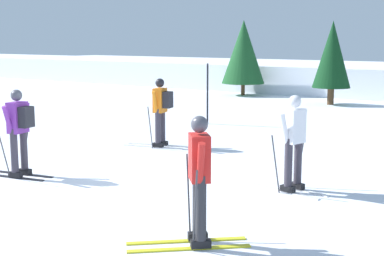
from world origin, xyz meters
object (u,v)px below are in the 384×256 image
(trail_marker_pole, at_px, (208,94))
(skier_red, at_px, (199,177))
(skier_orange, at_px, (161,109))
(conifer_far_left, at_px, (243,52))
(skier_purple, at_px, (19,128))
(skier_white, at_px, (293,140))
(conifer_far_centre, at_px, (332,55))

(trail_marker_pole, bearing_deg, skier_red, -57.31)
(skier_orange, bearing_deg, conifer_far_left, 110.93)
(skier_purple, bearing_deg, skier_white, 23.30)
(skier_purple, bearing_deg, trail_marker_pole, 95.66)
(skier_white, bearing_deg, conifer_far_centre, 108.35)
(skier_purple, xyz_separation_m, skier_white, (4.81, 2.07, -0.04))
(skier_orange, height_order, conifer_far_left, conifer_far_left)
(skier_orange, relative_size, conifer_far_left, 0.48)
(skier_purple, xyz_separation_m, conifer_far_left, (-4.38, 16.40, 1.10))
(skier_purple, xyz_separation_m, skier_orange, (0.37, 3.98, -0.00))
(skier_white, height_order, conifer_far_left, conifer_far_left)
(skier_orange, height_order, skier_white, same)
(skier_white, height_order, trail_marker_pole, trail_marker_pole)
(conifer_far_left, bearing_deg, skier_white, -57.34)
(skier_red, bearing_deg, trail_marker_pole, 122.69)
(skier_orange, relative_size, conifer_far_centre, 0.50)
(skier_white, distance_m, conifer_far_left, 17.06)
(skier_purple, distance_m, trail_marker_pole, 7.87)
(skier_orange, relative_size, trail_marker_pole, 0.90)
(conifer_far_left, xyz_separation_m, conifer_far_centre, (4.86, -1.28, -0.02))
(skier_purple, relative_size, skier_red, 1.00)
(skier_purple, distance_m, skier_orange, 3.99)
(skier_purple, xyz_separation_m, trail_marker_pole, (-0.78, 7.83, -0.00))
(skier_purple, relative_size, trail_marker_pole, 0.90)
(trail_marker_pole, distance_m, conifer_far_centre, 7.47)
(skier_purple, bearing_deg, conifer_far_centre, 88.18)
(skier_orange, bearing_deg, skier_purple, -95.35)
(skier_red, xyz_separation_m, conifer_far_centre, (-4.44, 16.16, 1.12))
(skier_orange, bearing_deg, conifer_far_centre, 89.44)
(skier_red, relative_size, skier_orange, 1.00)
(trail_marker_pole, relative_size, conifer_far_centre, 0.56)
(skier_red, distance_m, skier_white, 3.12)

